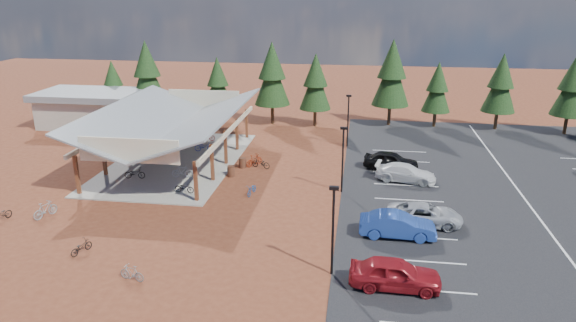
{
  "coord_description": "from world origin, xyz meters",
  "views": [
    {
      "loc": [
        6.17,
        -34.7,
        14.88
      ],
      "look_at": [
        0.63,
        3.51,
        1.78
      ],
      "focal_mm": 32.0,
      "sensor_mm": 36.0,
      "label": 1
    }
  ],
  "objects_px": {
    "outbuilding": "(90,108)",
    "bike_7": "(207,137)",
    "bike_2": "(158,152)",
    "car_4": "(391,161)",
    "lamp_post_2": "(348,117)",
    "bike_9": "(45,210)",
    "bike_3": "(169,137)",
    "bike_4": "(184,188)",
    "bike_pavilion": "(174,121)",
    "bike_6": "(204,147)",
    "car_3": "(406,173)",
    "car_0": "(395,274)",
    "trash_bin_1": "(242,163)",
    "bike_8": "(1,215)",
    "bike_1": "(146,157)",
    "lamp_post_1": "(343,155)",
    "bike_0": "(135,173)",
    "bike_12": "(81,247)",
    "bike_16": "(261,163)",
    "car_2": "(425,214)",
    "bike_15": "(254,160)",
    "trash_bin_0": "(231,171)",
    "bike_13": "(132,273)",
    "car_1": "(398,225)",
    "bike_14": "(252,189)",
    "bike_5": "(182,171)",
    "lamp_post_0": "(333,224)"
  },
  "relations": [
    {
      "from": "bike_0",
      "to": "bike_4",
      "type": "height_order",
      "value": "bike_0"
    },
    {
      "from": "bike_14",
      "to": "car_3",
      "type": "height_order",
      "value": "car_3"
    },
    {
      "from": "lamp_post_2",
      "to": "bike_15",
      "type": "bearing_deg",
      "value": -138.06
    },
    {
      "from": "lamp_post_1",
      "to": "outbuilding",
      "type": "bearing_deg",
      "value": 151.11
    },
    {
      "from": "bike_2",
      "to": "bike_15",
      "type": "distance_m",
      "value": 9.24
    },
    {
      "from": "bike_15",
      "to": "bike_13",
      "type": "bearing_deg",
      "value": 118.5
    },
    {
      "from": "outbuilding",
      "to": "bike_7",
      "type": "relative_size",
      "value": 7.11
    },
    {
      "from": "bike_3",
      "to": "bike_4",
      "type": "relative_size",
      "value": 1.15
    },
    {
      "from": "car_0",
      "to": "car_1",
      "type": "distance_m",
      "value": 5.89
    },
    {
      "from": "bike_9",
      "to": "bike_15",
      "type": "bearing_deg",
      "value": -113.05
    },
    {
      "from": "bike_12",
      "to": "bike_14",
      "type": "distance_m",
      "value": 13.05
    },
    {
      "from": "trash_bin_0",
      "to": "car_3",
      "type": "height_order",
      "value": "car_3"
    },
    {
      "from": "car_3",
      "to": "bike_3",
      "type": "bearing_deg",
      "value": 82.81
    },
    {
      "from": "bike_3",
      "to": "bike_12",
      "type": "relative_size",
      "value": 1.16
    },
    {
      "from": "bike_8",
      "to": "bike_9",
      "type": "distance_m",
      "value": 2.79
    },
    {
      "from": "bike_1",
      "to": "bike_16",
      "type": "height_order",
      "value": "bike_1"
    },
    {
      "from": "bike_0",
      "to": "bike_8",
      "type": "relative_size",
      "value": 1.03
    },
    {
      "from": "bike_16",
      "to": "bike_9",
      "type": "bearing_deg",
      "value": -26.77
    },
    {
      "from": "bike_2",
      "to": "car_4",
      "type": "xyz_separation_m",
      "value": [
        20.99,
        -0.18,
        0.27
      ]
    },
    {
      "from": "lamp_post_0",
      "to": "trash_bin_0",
      "type": "height_order",
      "value": "lamp_post_0"
    },
    {
      "from": "bike_pavilion",
      "to": "bike_5",
      "type": "bearing_deg",
      "value": -63.8
    },
    {
      "from": "bike_7",
      "to": "bike_13",
      "type": "distance_m",
      "value": 25.92
    },
    {
      "from": "bike_12",
      "to": "car_2",
      "type": "bearing_deg",
      "value": -141.92
    },
    {
      "from": "bike_pavilion",
      "to": "bike_15",
      "type": "xyz_separation_m",
      "value": [
        7.14,
        -0.06,
        -3.29
      ]
    },
    {
      "from": "car_3",
      "to": "car_0",
      "type": "bearing_deg",
      "value": -174.73
    },
    {
      "from": "lamp_post_2",
      "to": "bike_3",
      "type": "height_order",
      "value": "lamp_post_2"
    },
    {
      "from": "lamp_post_0",
      "to": "car_4",
      "type": "height_order",
      "value": "lamp_post_0"
    },
    {
      "from": "bike_0",
      "to": "bike_12",
      "type": "relative_size",
      "value": 1.11
    },
    {
      "from": "bike_9",
      "to": "bike_15",
      "type": "relative_size",
      "value": 1.04
    },
    {
      "from": "lamp_post_2",
      "to": "car_4",
      "type": "distance_m",
      "value": 7.78
    },
    {
      "from": "lamp_post_1",
      "to": "bike_7",
      "type": "xyz_separation_m",
      "value": [
        -14.07,
        11.47,
        -2.41
      ]
    },
    {
      "from": "lamp_post_1",
      "to": "bike_2",
      "type": "height_order",
      "value": "lamp_post_1"
    },
    {
      "from": "bike_4",
      "to": "car_3",
      "type": "bearing_deg",
      "value": -68.34
    },
    {
      "from": "bike_pavilion",
      "to": "car_3",
      "type": "xyz_separation_m",
      "value": [
        19.99,
        -2.04,
        -3.09
      ]
    },
    {
      "from": "bike_5",
      "to": "car_4",
      "type": "height_order",
      "value": "car_4"
    },
    {
      "from": "bike_0",
      "to": "bike_13",
      "type": "bearing_deg",
      "value": -163.09
    },
    {
      "from": "bike_6",
      "to": "bike_pavilion",
      "type": "bearing_deg",
      "value": 146.74
    },
    {
      "from": "lamp_post_2",
      "to": "bike_9",
      "type": "bearing_deg",
      "value": -135.41
    },
    {
      "from": "bike_1",
      "to": "car_0",
      "type": "distance_m",
      "value": 26.91
    },
    {
      "from": "lamp_post_1",
      "to": "bike_4",
      "type": "distance_m",
      "value": 12.22
    },
    {
      "from": "trash_bin_0",
      "to": "bike_8",
      "type": "height_order",
      "value": "trash_bin_0"
    },
    {
      "from": "car_2",
      "to": "bike_13",
      "type": "bearing_deg",
      "value": 121.65
    },
    {
      "from": "bike_0",
      "to": "bike_2",
      "type": "height_order",
      "value": "bike_2"
    },
    {
      "from": "trash_bin_1",
      "to": "lamp_post_0",
      "type": "bearing_deg",
      "value": -61.73
    },
    {
      "from": "trash_bin_1",
      "to": "bike_8",
      "type": "distance_m",
      "value": 18.65
    },
    {
      "from": "bike_pavilion",
      "to": "bike_2",
      "type": "distance_m",
      "value": 3.95
    },
    {
      "from": "lamp_post_1",
      "to": "trash_bin_1",
      "type": "distance_m",
      "value": 10.11
    },
    {
      "from": "bike_pavilion",
      "to": "bike_4",
      "type": "bearing_deg",
      "value": -65.68
    },
    {
      "from": "bike_9",
      "to": "car_3",
      "type": "height_order",
      "value": "car_3"
    },
    {
      "from": "bike_pavilion",
      "to": "bike_3",
      "type": "distance_m",
      "value": 6.95
    }
  ]
}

